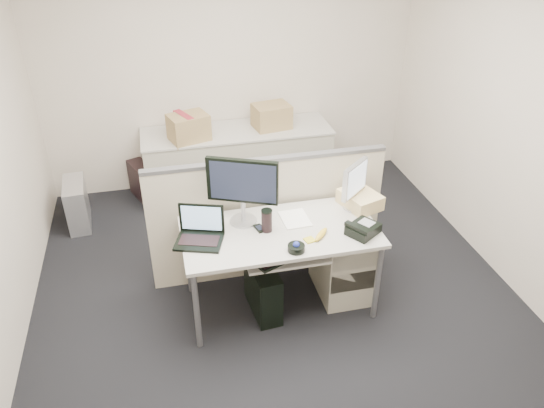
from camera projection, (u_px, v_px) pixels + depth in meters
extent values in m
cube|color=black|center=(279.00, 303.00, 4.43)|extent=(4.00, 4.50, 0.01)
cube|color=beige|center=(230.00, 65.00, 5.59)|extent=(4.00, 0.02, 2.70)
cube|color=beige|center=(531.00, 131.00, 4.11)|extent=(0.02, 4.50, 2.70)
cube|color=#B5B3AA|center=(280.00, 232.00, 4.05)|extent=(1.50, 0.75, 0.03)
cylinder|color=slate|center=(197.00, 311.00, 3.84)|extent=(0.04, 0.04, 0.70)
cylinder|color=slate|center=(188.00, 258.00, 4.38)|extent=(0.04, 0.04, 0.70)
cylinder|color=slate|center=(377.00, 282.00, 4.11)|extent=(0.04, 0.04, 0.70)
cylinder|color=slate|center=(348.00, 236.00, 4.65)|extent=(0.04, 0.04, 0.70)
cube|color=#B5B3AA|center=(286.00, 256.00, 3.95)|extent=(0.62, 0.32, 0.02)
cube|color=#ADA997|center=(342.00, 259.00, 4.40)|extent=(0.40, 0.55, 0.65)
cube|color=#BFB09C|center=(267.00, 219.00, 4.51)|extent=(2.00, 0.06, 1.10)
cube|color=#ADA997|center=(238.00, 162.00, 5.84)|extent=(2.00, 0.60, 0.72)
cube|color=black|center=(243.00, 192.00, 4.00)|extent=(0.58, 0.41, 0.55)
cube|color=#B7B7BC|center=(354.00, 187.00, 4.21)|extent=(0.36, 0.34, 0.40)
cube|color=black|center=(198.00, 228.00, 3.84)|extent=(0.40, 0.35, 0.25)
cylinder|color=black|center=(296.00, 248.00, 3.81)|extent=(0.17, 0.17, 0.05)
cube|color=black|center=(363.00, 229.00, 3.99)|extent=(0.29, 0.28, 0.07)
cube|color=white|center=(295.00, 219.00, 4.17)|extent=(0.22, 0.27, 0.01)
cube|color=gold|center=(310.00, 240.00, 3.93)|extent=(0.09, 0.09, 0.01)
cylinder|color=black|center=(267.00, 221.00, 4.00)|extent=(0.10, 0.10, 0.17)
ellipsoid|color=gold|center=(321.00, 234.00, 3.96)|extent=(0.16, 0.17, 0.04)
cube|color=black|center=(260.00, 228.00, 4.05)|extent=(0.08, 0.12, 0.01)
cube|color=#F5CF85|center=(360.00, 199.00, 4.32)|extent=(0.34, 0.39, 0.12)
cube|color=black|center=(281.00, 257.00, 3.90)|extent=(0.42, 0.29, 0.02)
cube|color=black|center=(263.00, 289.00, 4.24)|extent=(0.23, 0.48, 0.43)
cube|color=black|center=(143.00, 181.00, 5.81)|extent=(0.31, 0.45, 0.39)
cube|color=#B7B7BC|center=(77.00, 204.00, 5.33)|extent=(0.24, 0.51, 0.47)
cube|color=tan|center=(189.00, 128.00, 5.38)|extent=(0.45, 0.39, 0.29)
cube|color=tan|center=(272.00, 117.00, 5.65)|extent=(0.42, 0.35, 0.27)
cube|color=maroon|center=(185.00, 128.00, 5.39)|extent=(0.19, 0.31, 0.29)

